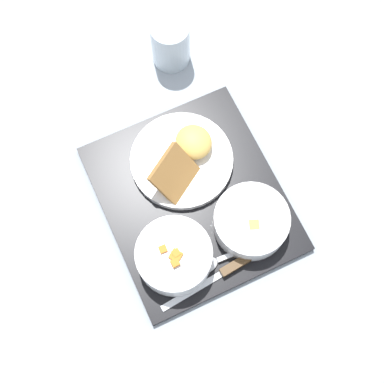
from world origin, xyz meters
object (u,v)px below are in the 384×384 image
at_px(bowl_soup, 251,221).
at_px(glass_water, 171,45).
at_px(bowl_salad, 174,256).
at_px(knife, 231,268).
at_px(plate_main, 184,158).
at_px(spoon, 218,260).

relative_size(bowl_soup, glass_water, 1.32).
bearing_deg(bowl_salad, glass_water, -32.40).
height_order(bowl_salad, bowl_soup, bowl_salad).
xyz_separation_m(knife, glass_water, (0.44, -0.16, 0.03)).
xyz_separation_m(bowl_soup, knife, (-0.05, 0.08, -0.02)).
xyz_separation_m(bowl_salad, plate_main, (0.15, -0.12, -0.02)).
height_order(spoon, glass_water, glass_water).
bearing_deg(plate_main, bowl_soup, -170.11).
xyz_separation_m(plate_main, glass_water, (0.21, -0.11, 0.02)).
xyz_separation_m(bowl_soup, plate_main, (0.18, 0.03, -0.01)).
height_order(bowl_salad, plate_main, plate_main).
relative_size(bowl_salad, bowl_soup, 0.99).
height_order(bowl_soup, glass_water, glass_water).
bearing_deg(bowl_salad, plate_main, -38.56).
distance_m(plate_main, knife, 0.23).
xyz_separation_m(spoon, glass_water, (0.41, -0.17, 0.03)).
bearing_deg(plate_main, knife, 168.47).
height_order(plate_main, knife, plate_main).
bearing_deg(spoon, plate_main, -94.41).
height_order(bowl_soup, knife, bowl_soup).
bearing_deg(bowl_soup, glass_water, -11.70).
bearing_deg(knife, plate_main, -97.99).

